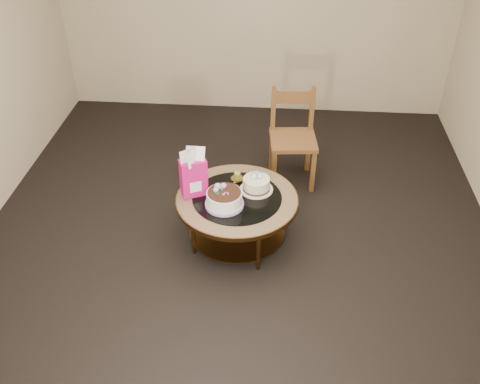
# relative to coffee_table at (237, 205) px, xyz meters

# --- Properties ---
(ground) EXTENTS (5.00, 5.00, 0.00)m
(ground) POSITION_rel_coffee_table_xyz_m (-0.00, 0.00, -0.38)
(ground) COLOR black
(ground) RESTS_ON ground
(room_walls) EXTENTS (4.52, 5.02, 2.61)m
(room_walls) POSITION_rel_coffee_table_xyz_m (-0.00, 0.00, 1.16)
(room_walls) COLOR tan
(room_walls) RESTS_ON ground
(coffee_table) EXTENTS (1.02, 1.02, 0.46)m
(coffee_table) POSITION_rel_coffee_table_xyz_m (0.00, 0.00, 0.00)
(coffee_table) COLOR brown
(coffee_table) RESTS_ON ground
(decorated_cake) EXTENTS (0.31, 0.31, 0.18)m
(decorated_cake) POSITION_rel_coffee_table_xyz_m (-0.09, -0.12, 0.14)
(decorated_cake) COLOR #A58CC6
(decorated_cake) RESTS_ON coffee_table
(cream_cake) EXTENTS (0.28, 0.28, 0.18)m
(cream_cake) POSITION_rel_coffee_table_xyz_m (0.15, 0.12, 0.13)
(cream_cake) COLOR silver
(cream_cake) RESTS_ON coffee_table
(gift_bag) EXTENTS (0.24, 0.21, 0.42)m
(gift_bag) POSITION_rel_coffee_table_xyz_m (-0.36, 0.02, 0.29)
(gift_bag) COLOR #C61277
(gift_bag) RESTS_ON coffee_table
(pillar_candle) EXTENTS (0.12, 0.12, 0.08)m
(pillar_candle) POSITION_rel_coffee_table_xyz_m (-0.02, 0.25, 0.11)
(pillar_candle) COLOR #D8C459
(pillar_candle) RESTS_ON coffee_table
(dining_chair) EXTENTS (0.47, 0.47, 0.94)m
(dining_chair) POSITION_rel_coffee_table_xyz_m (0.46, 0.98, 0.10)
(dining_chair) COLOR brown
(dining_chair) RESTS_ON ground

